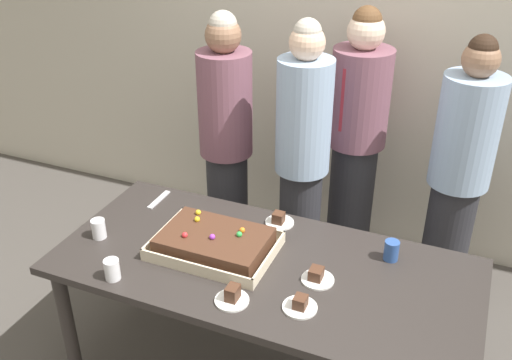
# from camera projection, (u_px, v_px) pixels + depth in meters

# --- Properties ---
(interior_back_panel) EXTENTS (8.00, 0.12, 3.00)m
(interior_back_panel) POSITION_uv_depth(u_px,v_px,m) (360.00, 27.00, 3.62)
(interior_back_panel) COLOR beige
(interior_back_panel) RESTS_ON ground_plane
(party_table) EXTENTS (1.99, 0.91, 0.76)m
(party_table) POSITION_uv_depth(u_px,v_px,m) (264.00, 277.00, 2.73)
(party_table) COLOR #2D2826
(party_table) RESTS_ON ground_plane
(sheet_cake) EXTENTS (0.58, 0.41, 0.12)m
(sheet_cake) POSITION_uv_depth(u_px,v_px,m) (214.00, 243.00, 2.75)
(sheet_cake) COLOR beige
(sheet_cake) RESTS_ON party_table
(plated_slice_near_left) EXTENTS (0.15, 0.15, 0.08)m
(plated_slice_near_left) POSITION_uv_depth(u_px,v_px,m) (232.00, 297.00, 2.45)
(plated_slice_near_left) COLOR white
(plated_slice_near_left) RESTS_ON party_table
(plated_slice_near_right) EXTENTS (0.15, 0.15, 0.06)m
(plated_slice_near_right) POSITION_uv_depth(u_px,v_px,m) (300.00, 305.00, 2.41)
(plated_slice_near_right) COLOR white
(plated_slice_near_right) RESTS_ON party_table
(plated_slice_far_left) EXTENTS (0.15, 0.15, 0.06)m
(plated_slice_far_left) POSITION_uv_depth(u_px,v_px,m) (317.00, 277.00, 2.57)
(plated_slice_far_left) COLOR white
(plated_slice_far_left) RESTS_ON party_table
(plated_slice_far_right) EXTENTS (0.15, 0.15, 0.07)m
(plated_slice_far_right) POSITION_uv_depth(u_px,v_px,m) (279.00, 220.00, 2.98)
(plated_slice_far_right) COLOR white
(plated_slice_far_right) RESTS_ON party_table
(drink_cup_nearest) EXTENTS (0.07, 0.07, 0.10)m
(drink_cup_nearest) POSITION_uv_depth(u_px,v_px,m) (99.00, 229.00, 2.86)
(drink_cup_nearest) COLOR white
(drink_cup_nearest) RESTS_ON party_table
(drink_cup_middle) EXTENTS (0.07, 0.07, 0.10)m
(drink_cup_middle) POSITION_uv_depth(u_px,v_px,m) (391.00, 250.00, 2.69)
(drink_cup_middle) COLOR #2D5199
(drink_cup_middle) RESTS_ON party_table
(drink_cup_far_end) EXTENTS (0.07, 0.07, 0.10)m
(drink_cup_far_end) POSITION_uv_depth(u_px,v_px,m) (112.00, 269.00, 2.57)
(drink_cup_far_end) COLOR white
(drink_cup_far_end) RESTS_ON party_table
(cake_server_utensil) EXTENTS (0.03, 0.20, 0.01)m
(cake_server_utensil) POSITION_uv_depth(u_px,v_px,m) (159.00, 200.00, 3.19)
(cake_server_utensil) COLOR silver
(cake_server_utensil) RESTS_ON party_table
(person_serving_front) EXTENTS (0.33, 0.33, 1.70)m
(person_serving_front) POSITION_uv_depth(u_px,v_px,m) (226.00, 144.00, 3.52)
(person_serving_front) COLOR #28282D
(person_serving_front) RESTS_ON ground_plane
(person_green_shirt_behind) EXTENTS (0.34, 0.34, 1.66)m
(person_green_shirt_behind) POSITION_uv_depth(u_px,v_px,m) (459.00, 175.00, 3.25)
(person_green_shirt_behind) COLOR #28282D
(person_green_shirt_behind) RESTS_ON ground_plane
(person_striped_tie_right) EXTENTS (0.36, 0.36, 1.73)m
(person_striped_tie_right) POSITION_uv_depth(u_px,v_px,m) (356.00, 143.00, 3.52)
(person_striped_tie_right) COLOR #28282D
(person_striped_tie_right) RESTS_ON ground_plane
(person_far_right_suit) EXTENTS (0.31, 0.31, 1.73)m
(person_far_right_suit) POSITION_uv_depth(u_px,v_px,m) (302.00, 163.00, 3.27)
(person_far_right_suit) COLOR #28282D
(person_far_right_suit) RESTS_ON ground_plane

